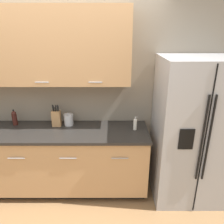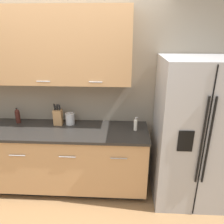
# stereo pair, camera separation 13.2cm
# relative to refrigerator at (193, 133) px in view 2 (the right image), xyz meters

# --- Properties ---
(wall_back) EXTENTS (10.00, 0.39, 2.60)m
(wall_back) POSITION_rel_refrigerator_xyz_m (-1.66, 0.35, 0.58)
(wall_back) COLOR gray
(wall_back) RESTS_ON ground_plane
(counter_unit) EXTENTS (2.56, 0.64, 0.90)m
(counter_unit) POSITION_rel_refrigerator_xyz_m (-1.82, 0.07, -0.46)
(counter_unit) COLOR black
(counter_unit) RESTS_ON ground_plane
(refrigerator) EXTENTS (0.89, 0.77, 1.82)m
(refrigerator) POSITION_rel_refrigerator_xyz_m (0.00, 0.00, 0.00)
(refrigerator) COLOR #9E9EA0
(refrigerator) RESTS_ON ground_plane
(knife_block) EXTENTS (0.11, 0.09, 0.30)m
(knife_block) POSITION_rel_refrigerator_xyz_m (-1.73, 0.21, 0.10)
(knife_block) COLOR #A87A4C
(knife_block) RESTS_ON counter_unit
(soap_dispenser) EXTENTS (0.05, 0.04, 0.18)m
(soap_dispenser) POSITION_rel_refrigerator_xyz_m (-0.70, 0.09, 0.06)
(soap_dispenser) COLOR silver
(soap_dispenser) RESTS_ON counter_unit
(oil_bottle) EXTENTS (0.07, 0.07, 0.21)m
(oil_bottle) POSITION_rel_refrigerator_xyz_m (-2.30, 0.24, 0.09)
(oil_bottle) COLOR #3D1914
(oil_bottle) RESTS_ON counter_unit
(steel_canister) EXTENTS (0.13, 0.13, 0.17)m
(steel_canister) POSITION_rel_refrigerator_xyz_m (-1.58, 0.23, 0.06)
(steel_canister) COLOR #B7B7BA
(steel_canister) RESTS_ON counter_unit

